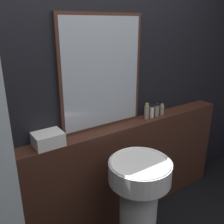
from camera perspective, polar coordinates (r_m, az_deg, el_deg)
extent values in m
cube|color=black|center=(2.08, -3.22, 4.70)|extent=(8.00, 0.06, 2.50)
cube|color=#422319|center=(2.32, -1.26, -14.80)|extent=(2.69, 0.18, 0.95)
cylinder|color=white|center=(2.12, 5.88, -23.09)|extent=(0.28, 0.28, 0.71)
cylinder|color=white|center=(1.85, 6.35, -13.35)|extent=(0.46, 0.46, 0.15)
torus|color=white|center=(1.81, 6.44, -11.37)|extent=(0.44, 0.44, 0.02)
cube|color=#47281E|center=(2.01, -2.33, 8.75)|extent=(0.75, 0.03, 0.92)
cube|color=#B2BCC6|center=(2.01, -2.19, 8.71)|extent=(0.70, 0.02, 0.87)
cube|color=white|center=(1.87, -14.40, -6.02)|extent=(0.21, 0.17, 0.10)
cylinder|color=gray|center=(2.32, 7.93, -0.09)|extent=(0.04, 0.04, 0.12)
cylinder|color=tan|center=(2.30, 8.02, 1.65)|extent=(0.03, 0.03, 0.03)
cylinder|color=white|center=(2.37, 9.08, -0.03)|extent=(0.04, 0.04, 0.10)
cylinder|color=black|center=(2.35, 9.16, 1.37)|extent=(0.03, 0.03, 0.02)
cylinder|color=gray|center=(2.41, 10.20, 0.27)|extent=(0.04, 0.04, 0.10)
cylinder|color=black|center=(2.39, 10.29, 1.67)|extent=(0.03, 0.03, 0.02)
cylinder|color=gray|center=(2.45, 11.30, 0.42)|extent=(0.05, 0.05, 0.09)
cylinder|color=tan|center=(2.44, 11.38, 1.61)|extent=(0.03, 0.03, 0.02)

